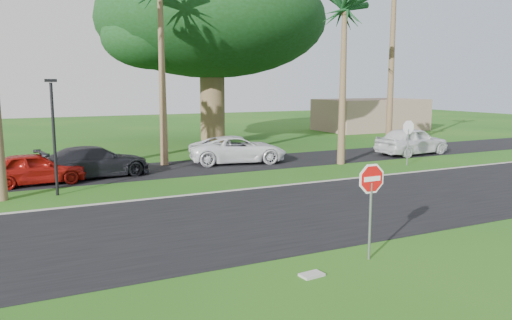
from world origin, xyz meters
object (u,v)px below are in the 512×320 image
at_px(stop_sign_near, 371,191).
at_px(stop_sign_far, 408,133).
at_px(car_red, 35,169).
at_px(car_dark, 95,162).
at_px(car_minivan, 238,150).
at_px(car_pickup, 412,141).

distance_m(stop_sign_near, stop_sign_far, 15.91).
bearing_deg(stop_sign_near, car_red, 116.86).
bearing_deg(car_red, car_dark, -78.63).
xyz_separation_m(stop_sign_far, car_minivan, (-8.06, 4.83, -1.01)).
distance_m(car_dark, car_minivan, 8.00).
bearing_deg(stop_sign_far, car_dark, -13.43).
bearing_deg(stop_sign_near, car_pickup, 43.69).
bearing_deg(car_minivan, car_dark, 108.87).
distance_m(stop_sign_near, car_minivan, 16.24).
relative_size(stop_sign_far, car_dark, 0.51).
relative_size(stop_sign_near, car_dark, 0.51).
height_order(stop_sign_far, car_dark, stop_sign_far).
height_order(car_red, car_pickup, car_pickup).
height_order(stop_sign_near, car_dark, stop_sign_near).
bearing_deg(car_dark, car_pickup, -101.17).
bearing_deg(car_red, car_pickup, -93.04).
bearing_deg(car_pickup, car_red, 83.51).
xyz_separation_m(stop_sign_near, car_minivan, (3.44, 15.83, -1.01)).
height_order(car_minivan, car_pickup, car_pickup).
bearing_deg(stop_sign_far, car_pickup, -136.46).
bearing_deg(car_red, stop_sign_near, -155.85).
xyz_separation_m(car_red, car_dark, (2.67, 0.67, 0.03)).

